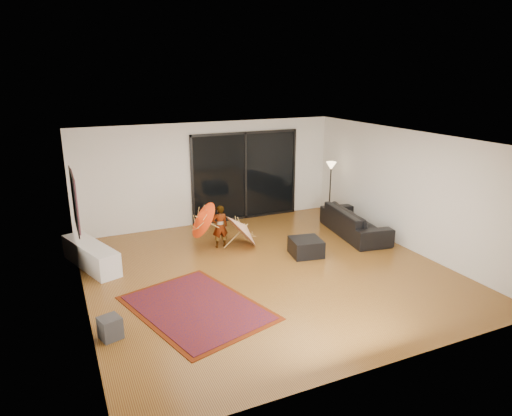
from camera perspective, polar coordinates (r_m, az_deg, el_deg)
floor at (r=9.43m, az=1.42°, el=-7.89°), size 7.00×7.00×0.00m
ceiling at (r=8.67m, az=1.55°, el=8.58°), size 7.00×7.00×0.00m
wall_back at (r=12.10m, az=-5.79°, el=4.30°), size 7.00×0.00×7.00m
wall_front at (r=6.20m, az=15.90°, el=-8.42°), size 7.00×0.00×7.00m
wall_left at (r=8.13m, az=-21.33°, el=-2.91°), size 0.00×7.00×7.00m
wall_right at (r=10.90m, az=18.29°, el=2.17°), size 0.00×7.00×7.00m
sliding_door at (r=12.45m, az=-1.35°, el=4.02°), size 3.06×0.07×2.40m
painting at (r=9.01m, az=-21.73°, el=0.88°), size 0.04×1.28×1.08m
media_console at (r=10.14m, az=-19.95°, el=-5.57°), size 1.02×1.88×0.51m
speaker at (r=7.51m, az=-17.77°, el=-14.07°), size 0.38×0.38×0.35m
persian_rug at (r=8.12m, az=-7.45°, el=-12.25°), size 2.47×2.96×0.02m
sofa at (r=11.64m, az=12.22°, el=-1.69°), size 1.22×2.38×0.66m
ottoman at (r=10.21m, az=6.26°, el=-4.87°), size 0.76×0.76×0.38m
floor_lamp at (r=12.57m, az=9.33°, el=4.19°), size 0.27×0.27×1.59m
child at (r=10.53m, az=-4.53°, el=-2.31°), size 0.38×0.26×1.01m
parasol_orange at (r=10.25m, az=-7.35°, el=-1.58°), size 0.62×0.88×0.89m
parasol_white at (r=10.61m, az=-1.20°, el=-2.13°), size 0.77×0.97×0.99m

